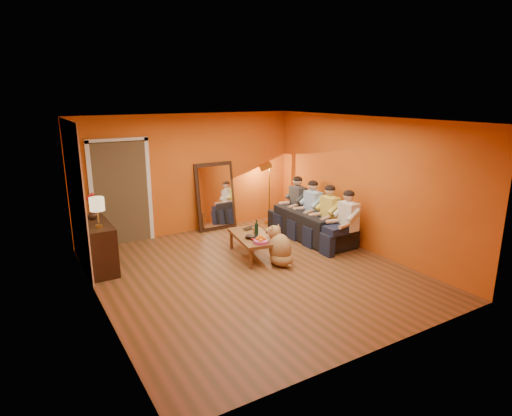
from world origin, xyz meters
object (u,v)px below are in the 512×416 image
vase (92,214)px  wine_bottle (256,228)px  person_mid_left (330,214)px  table_lamp (98,213)px  tumbler (255,230)px  mirror_frame (215,196)px  sofa (310,224)px  coffee_table (253,246)px  dog (280,245)px  person_far_right (298,203)px  person_far_left (348,221)px  laptop (252,228)px  sideboard (98,246)px  person_mid_right (313,208)px  floor_lamp (269,194)px

vase → wine_bottle: bearing=-23.6°
person_mid_left → wine_bottle: person_mid_left is taller
table_lamp → tumbler: size_ratio=4.68×
mirror_frame → sofa: size_ratio=0.72×
mirror_frame → tumbler: (-0.04, -1.83, -0.29)m
wine_bottle → coffee_table: bearing=135.0°
dog → person_far_right: bearing=56.9°
vase → person_far_left: bearing=-22.5°
sofa → dog: 1.65m
person_far_left → laptop: 1.88m
sideboard → wine_bottle: 2.84m
person_mid_right → tumbler: 1.66m
dog → tumbler: (-0.10, 0.70, 0.10)m
sideboard → person_mid_right: size_ratio=0.97×
laptop → vase: (-2.81, 0.77, 0.51)m
sofa → wine_bottle: bearing=103.1°
mirror_frame → wine_bottle: size_ratio=4.90×
floor_lamp → person_mid_right: (0.31, -1.26, -0.11)m
dog → vase: bearing=160.5°
person_far_right → person_mid_right: bearing=-90.0°
coffee_table → floor_lamp: size_ratio=0.85×
person_mid_left → vase: 4.56m
wine_bottle → vase: (-2.68, 1.17, 0.36)m
table_lamp → wine_bottle: (2.68, -0.62, -0.53)m
coffee_table → dog: (0.22, -0.58, 0.16)m
tumbler → vase: (-2.75, 1.00, 0.47)m
table_lamp → vase: size_ratio=2.85×
sideboard → person_far_right: 4.37m
mirror_frame → person_far_left: mirror_frame is taller
mirror_frame → person_mid_right: bearing=-44.2°
person_mid_right → dog: bearing=-146.7°
person_mid_left → tumbler: person_mid_left is taller
sofa → coffee_table: (-1.61, -0.31, -0.10)m
coffee_table → person_mid_right: 1.84m
dog → laptop: 0.93m
sofa → table_lamp: bearing=86.5°
tumbler → floor_lamp: bearing=49.8°
mirror_frame → person_far_left: size_ratio=1.25×
table_lamp → vase: bearing=90.0°
sideboard → wine_bottle: bearing=-19.0°
dog → table_lamp: bearing=169.3°
sofa → wine_bottle: (-1.56, -0.36, 0.27)m
table_lamp → sofa: (4.24, -0.26, -0.80)m
mirror_frame → wine_bottle: bearing=-93.2°
tumbler → laptop: bearing=75.4°
mirror_frame → person_mid_left: 2.62m
table_lamp → person_far_right: 4.42m
mirror_frame → person_mid_left: (1.58, -2.09, -0.15)m
mirror_frame → laptop: size_ratio=4.69×
person_far_right → laptop: (-1.56, -0.61, -0.18)m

